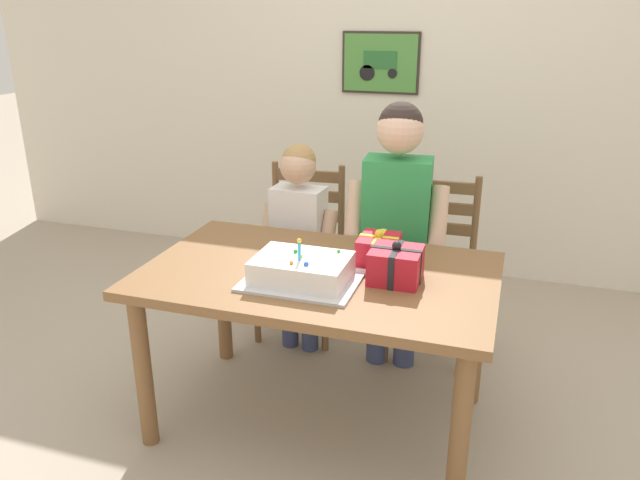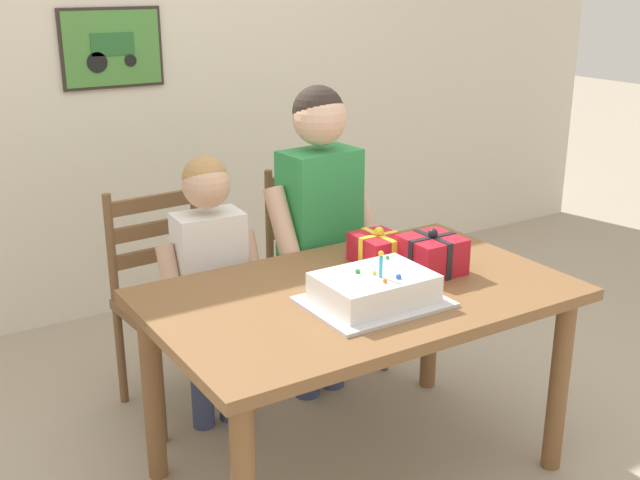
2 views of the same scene
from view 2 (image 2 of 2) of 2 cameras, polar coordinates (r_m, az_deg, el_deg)
ground_plane at (r=3.02m, az=2.64°, el=-16.34°), size 20.00×20.00×0.00m
back_wall at (r=4.22m, az=-12.43°, el=12.41°), size 6.40×0.11×2.60m
dining_table at (r=2.71m, az=2.84°, el=-5.48°), size 1.42×0.88×0.72m
birthday_cake at (r=2.55m, az=3.95°, el=-3.62°), size 0.44×0.34×0.19m
gift_box_red_large at (r=2.83m, az=8.16°, el=-1.07°), size 0.20×0.19×0.17m
gift_box_beside_cake at (r=2.90m, az=4.27°, el=-0.66°), size 0.17×0.20×0.14m
chair_left at (r=3.28m, az=-10.55°, el=-4.38°), size 0.45×0.45×0.92m
chair_right at (r=3.57m, az=0.19°, el=-2.04°), size 0.43×0.43×0.92m
child_older at (r=3.20m, az=-0.01°, el=1.90°), size 0.49×0.29×1.33m
child_younger at (r=3.03m, az=-7.97°, el=-2.03°), size 0.41×0.24×1.11m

